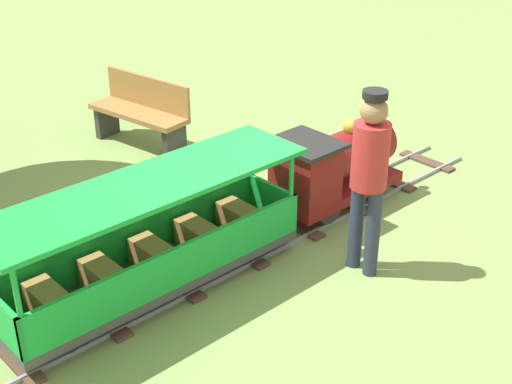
{
  "coord_description": "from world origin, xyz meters",
  "views": [
    {
      "loc": [
        4.08,
        -3.95,
        3.42
      ],
      "look_at": [
        0.0,
        -0.19,
        0.55
      ],
      "focal_mm": 49.87,
      "sensor_mm": 36.0,
      "label": 1
    }
  ],
  "objects_px": {
    "locomotive": "(333,165)",
    "passenger_car": "(154,249)",
    "conductor_person": "(369,169)",
    "park_bench": "(141,112)"
  },
  "relations": [
    {
      "from": "locomotive",
      "to": "park_bench",
      "type": "relative_size",
      "value": 1.07
    },
    {
      "from": "locomotive",
      "to": "park_bench",
      "type": "height_order",
      "value": "locomotive"
    },
    {
      "from": "locomotive",
      "to": "conductor_person",
      "type": "height_order",
      "value": "conductor_person"
    },
    {
      "from": "locomotive",
      "to": "park_bench",
      "type": "xyz_separation_m",
      "value": [
        -2.6,
        -0.46,
        -0.07
      ]
    },
    {
      "from": "park_bench",
      "to": "passenger_car",
      "type": "bearing_deg",
      "value": -32.58
    },
    {
      "from": "locomotive",
      "to": "passenger_car",
      "type": "xyz_separation_m",
      "value": [
        0.0,
        -2.12,
        -0.06
      ]
    },
    {
      "from": "locomotive",
      "to": "passenger_car",
      "type": "height_order",
      "value": "passenger_car"
    },
    {
      "from": "passenger_car",
      "to": "park_bench",
      "type": "bearing_deg",
      "value": 147.42
    },
    {
      "from": "conductor_person",
      "to": "passenger_car",
      "type": "bearing_deg",
      "value": -120.84
    },
    {
      "from": "park_bench",
      "to": "locomotive",
      "type": "bearing_deg",
      "value": 10.0
    }
  ]
}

